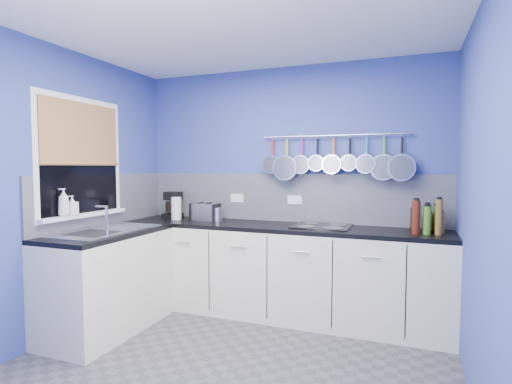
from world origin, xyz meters
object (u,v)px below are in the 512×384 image
Objects in this scene: soap_bottle_b at (72,205)px; soap_bottle_a at (64,202)px; paper_towel at (176,208)px; canister at (217,214)px; toaster at (205,212)px; coffee_maker at (172,205)px; hob at (322,226)px.

soap_bottle_a is at bearing -90.00° from soap_bottle_b.
soap_bottle_a is at bearing -108.34° from paper_towel.
toaster is at bearing 171.76° from canister.
coffee_maker reaches higher than hob.
paper_towel is at bearing -163.23° from toaster.
soap_bottle_a is 0.45× the size of hob.
toaster is (0.70, 1.12, -0.15)m from soap_bottle_b.
soap_bottle_b is at bearing -109.78° from paper_towel.
soap_bottle_a is at bearing -95.10° from coffee_maker.
hob is (1.11, 0.01, -0.07)m from canister.
soap_bottle_a is 1.39× the size of soap_bottle_b.
soap_bottle_b is 1.19× the size of canister.
paper_towel reaches higher than canister.
paper_towel is at bearing -178.42° from hob.
soap_bottle_b reaches higher than toaster.
toaster is 1.27m from hob.
coffee_maker is 2.04× the size of canister.
paper_towel reaches higher than toaster.
soap_bottle_b reaches higher than paper_towel.
hob is at bearing 6.04° from coffee_maker.
coffee_maker is 0.55× the size of hob.
soap_bottle_a reaches higher than coffee_maker.
paper_towel is 0.48m from canister.
soap_bottle_a is 0.99× the size of paper_towel.
soap_bottle_a reaches higher than toaster.
soap_bottle_a is 2.31m from hob.
canister is (0.16, -0.02, -0.02)m from toaster.
coffee_maker is at bearing 178.58° from hob.
soap_bottle_a reaches higher than paper_towel.
soap_bottle_b is at bearing -115.62° from toaster.
coffee_maker is 1.70m from hob.
hob is (1.97, 1.19, -0.26)m from soap_bottle_a.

